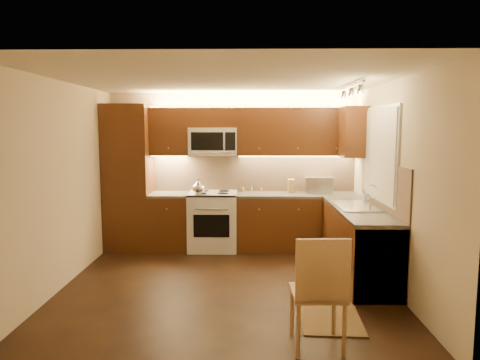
{
  "coord_description": "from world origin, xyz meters",
  "views": [
    {
      "loc": [
        0.25,
        -5.29,
        1.93
      ],
      "look_at": [
        0.15,
        0.55,
        1.25
      ],
      "focal_mm": 33.33,
      "sensor_mm": 36.0,
      "label": 1
    }
  ],
  "objects_px": {
    "soap_bottle": "(365,195)",
    "knife_block": "(291,186)",
    "stove": "(213,221)",
    "microwave": "(213,142)",
    "kettle": "(199,187)",
    "sink": "(357,201)",
    "dining_chair": "(318,290)",
    "toaster_oven": "(318,185)"
  },
  "relations": [
    {
      "from": "knife_block",
      "to": "sink",
      "type": "bearing_deg",
      "value": -59.28
    },
    {
      "from": "sink",
      "to": "microwave",
      "type": "bearing_deg",
      "value": 147.79
    },
    {
      "from": "microwave",
      "to": "knife_block",
      "type": "height_order",
      "value": "microwave"
    },
    {
      "from": "soap_bottle",
      "to": "dining_chair",
      "type": "xyz_separation_m",
      "value": [
        -1.06,
        -2.51,
        -0.47
      ]
    },
    {
      "from": "knife_block",
      "to": "soap_bottle",
      "type": "relative_size",
      "value": 1.26
    },
    {
      "from": "stove",
      "to": "knife_block",
      "type": "distance_m",
      "value": 1.37
    },
    {
      "from": "kettle",
      "to": "sink",
      "type": "bearing_deg",
      "value": -20.72
    },
    {
      "from": "stove",
      "to": "kettle",
      "type": "bearing_deg",
      "value": -131.89
    },
    {
      "from": "stove",
      "to": "sink",
      "type": "relative_size",
      "value": 1.07
    },
    {
      "from": "stove",
      "to": "sink",
      "type": "height_order",
      "value": "sink"
    },
    {
      "from": "stove",
      "to": "kettle",
      "type": "height_order",
      "value": "kettle"
    },
    {
      "from": "stove",
      "to": "soap_bottle",
      "type": "bearing_deg",
      "value": -16.83
    },
    {
      "from": "dining_chair",
      "to": "sink",
      "type": "bearing_deg",
      "value": 65.9
    },
    {
      "from": "kettle",
      "to": "dining_chair",
      "type": "distance_m",
      "value": 3.3
    },
    {
      "from": "sink",
      "to": "soap_bottle",
      "type": "bearing_deg",
      "value": 63.26
    },
    {
      "from": "stove",
      "to": "toaster_oven",
      "type": "height_order",
      "value": "toaster_oven"
    },
    {
      "from": "soap_bottle",
      "to": "dining_chair",
      "type": "height_order",
      "value": "soap_bottle"
    },
    {
      "from": "stove",
      "to": "kettle",
      "type": "relative_size",
      "value": 3.85
    },
    {
      "from": "microwave",
      "to": "toaster_oven",
      "type": "height_order",
      "value": "microwave"
    },
    {
      "from": "soap_bottle",
      "to": "knife_block",
      "type": "bearing_deg",
      "value": 124.73
    },
    {
      "from": "knife_block",
      "to": "dining_chair",
      "type": "distance_m",
      "value": 3.35
    },
    {
      "from": "soap_bottle",
      "to": "dining_chair",
      "type": "distance_m",
      "value": 2.76
    },
    {
      "from": "kettle",
      "to": "knife_block",
      "type": "bearing_deg",
      "value": 15.31
    },
    {
      "from": "microwave",
      "to": "sink",
      "type": "relative_size",
      "value": 0.88
    },
    {
      "from": "sink",
      "to": "dining_chair",
      "type": "bearing_deg",
      "value": -111.96
    },
    {
      "from": "sink",
      "to": "toaster_oven",
      "type": "distance_m",
      "value": 1.29
    },
    {
      "from": "microwave",
      "to": "soap_bottle",
      "type": "relative_size",
      "value": 4.44
    },
    {
      "from": "microwave",
      "to": "soap_bottle",
      "type": "bearing_deg",
      "value": -19.96
    },
    {
      "from": "stove",
      "to": "microwave",
      "type": "relative_size",
      "value": 1.21
    },
    {
      "from": "sink",
      "to": "kettle",
      "type": "distance_m",
      "value": 2.38
    },
    {
      "from": "kettle",
      "to": "knife_block",
      "type": "distance_m",
      "value": 1.5
    },
    {
      "from": "knife_block",
      "to": "soap_bottle",
      "type": "xyz_separation_m",
      "value": [
        0.98,
        -0.81,
        -0.02
      ]
    },
    {
      "from": "stove",
      "to": "toaster_oven",
      "type": "xyz_separation_m",
      "value": [
        1.69,
        0.13,
        0.57
      ]
    },
    {
      "from": "microwave",
      "to": "sink",
      "type": "distance_m",
      "value": 2.48
    },
    {
      "from": "kettle",
      "to": "dining_chair",
      "type": "height_order",
      "value": "kettle"
    },
    {
      "from": "microwave",
      "to": "knife_block",
      "type": "xyz_separation_m",
      "value": [
        1.25,
        -0.0,
        -0.71
      ]
    },
    {
      "from": "toaster_oven",
      "to": "dining_chair",
      "type": "bearing_deg",
      "value": -96.77
    },
    {
      "from": "knife_block",
      "to": "soap_bottle",
      "type": "bearing_deg",
      "value": -39.61
    },
    {
      "from": "microwave",
      "to": "soap_bottle",
      "type": "distance_m",
      "value": 2.48
    },
    {
      "from": "sink",
      "to": "knife_block",
      "type": "bearing_deg",
      "value": 120.82
    },
    {
      "from": "sink",
      "to": "soap_bottle",
      "type": "distance_m",
      "value": 0.51
    },
    {
      "from": "knife_block",
      "to": "dining_chair",
      "type": "xyz_separation_m",
      "value": [
        -0.08,
        -3.32,
        -0.49
      ]
    }
  ]
}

